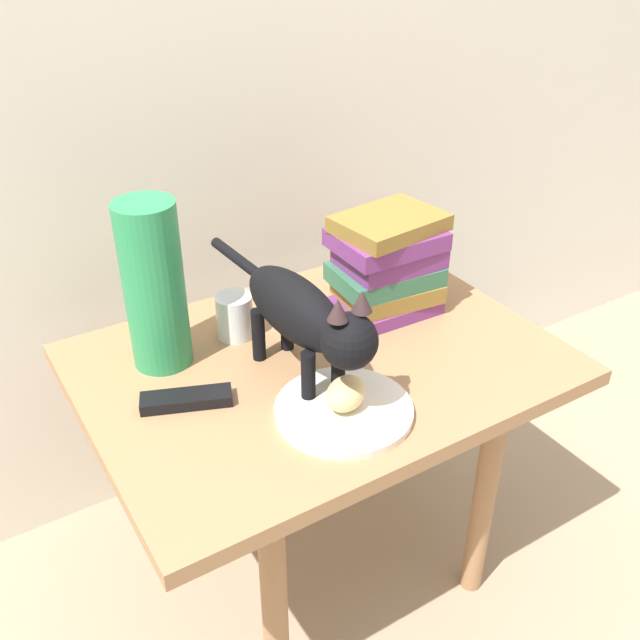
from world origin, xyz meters
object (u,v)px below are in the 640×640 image
at_px(cat, 304,315).
at_px(candle_jar, 235,318).
at_px(side_table, 320,387).
at_px(plate, 344,410).
at_px(bread_roll, 346,393).
at_px(green_vase, 154,286).
at_px(tv_remote, 187,400).
at_px(book_stack, 387,264).

height_order(cat, candle_jar, cat).
xyz_separation_m(side_table, cat, (-0.06, -0.05, 0.20)).
relative_size(plate, bread_roll, 2.83).
bearing_deg(candle_jar, green_vase, -177.31).
height_order(side_table, cat, cat).
height_order(plate, green_vase, green_vase).
bearing_deg(plate, side_table, 71.60).
relative_size(bread_roll, green_vase, 0.26).
xyz_separation_m(plate, tv_remote, (-0.21, 0.15, 0.00)).
relative_size(side_table, green_vase, 2.76).
relative_size(bread_roll, tv_remote, 0.53).
relative_size(plate, candle_jar, 2.67).
bearing_deg(green_vase, cat, -45.58).
bearing_deg(book_stack, green_vase, 171.50).
bearing_deg(book_stack, side_table, -159.42).
xyz_separation_m(side_table, green_vase, (-0.24, 0.14, 0.22)).
height_order(cat, book_stack, cat).
xyz_separation_m(bread_roll, cat, (-0.01, 0.11, 0.09)).
relative_size(side_table, tv_remote, 5.59).
bearing_deg(candle_jar, plate, -81.77).
distance_m(bread_roll, cat, 0.14).
xyz_separation_m(cat, candle_jar, (-0.04, 0.20, -0.09)).
bearing_deg(green_vase, plate, -57.35).
xyz_separation_m(green_vase, candle_jar, (0.15, 0.01, -0.11)).
height_order(green_vase, tv_remote, green_vase).
bearing_deg(plate, bread_roll, 8.52).
height_order(side_table, bread_roll, bread_roll).
xyz_separation_m(plate, bread_roll, (0.00, 0.00, 0.03)).
bearing_deg(cat, book_stack, 25.23).
xyz_separation_m(side_table, book_stack, (0.20, 0.08, 0.17)).
height_order(bread_roll, tv_remote, bread_roll).
xyz_separation_m(bread_roll, book_stack, (0.25, 0.23, 0.07)).
xyz_separation_m(book_stack, candle_jar, (-0.30, 0.07, -0.07)).
distance_m(plate, tv_remote, 0.26).
bearing_deg(green_vase, candle_jar, 2.69).
bearing_deg(candle_jar, tv_remote, -137.02).
xyz_separation_m(plate, cat, (-0.01, 0.11, 0.13)).
distance_m(side_table, green_vase, 0.36).
height_order(bread_roll, book_stack, book_stack).
bearing_deg(plate, tv_remote, 143.24).
relative_size(plate, cat, 0.47).
xyz_separation_m(plate, candle_jar, (-0.04, 0.31, 0.03)).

